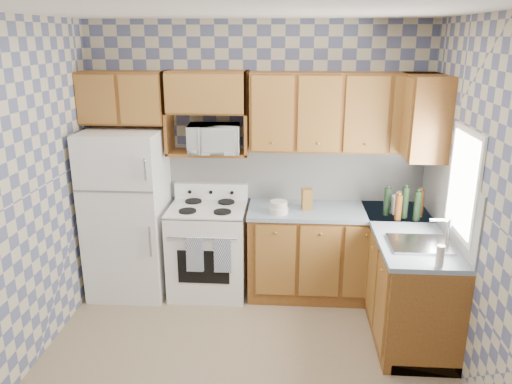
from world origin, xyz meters
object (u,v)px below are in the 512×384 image
stove_body (209,250)px  electric_kettle (399,205)px  microwave (214,139)px  refrigerator (128,213)px

stove_body → electric_kettle: bearing=-2.1°
microwave → electric_kettle: microwave is taller
stove_body → microwave: (0.07, 0.10, 1.14)m
microwave → stove_body: bearing=-127.5°
microwave → electric_kettle: bearing=-9.2°
electric_kettle → stove_body: bearing=177.9°
microwave → electric_kettle: 1.88m
refrigerator → electric_kettle: 2.66m
stove_body → electric_kettle: electric_kettle is taller
stove_body → electric_kettle: size_ratio=5.18×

